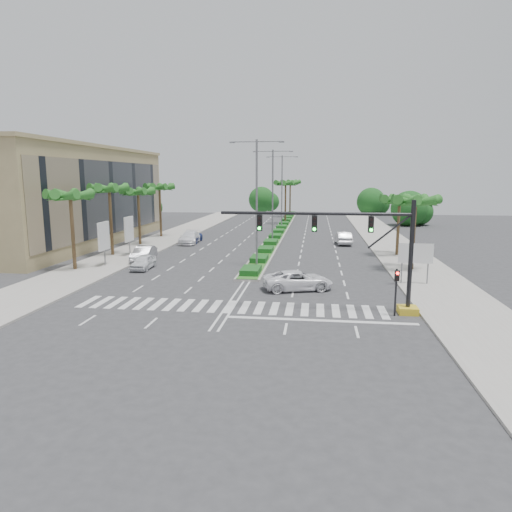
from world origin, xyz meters
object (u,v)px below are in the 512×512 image
(car_parked_a, at_px, (143,262))
(car_parked_d, at_px, (190,237))
(car_parked_b, at_px, (144,254))
(car_parked_c, at_px, (191,237))
(car_right, at_px, (343,238))
(car_crossing, at_px, (298,280))

(car_parked_a, xyz_separation_m, car_parked_d, (-0.24, 16.91, 0.11))
(car_parked_b, height_order, car_parked_c, car_parked_b)
(car_parked_d, bearing_deg, car_right, 1.49)
(car_parked_a, bearing_deg, car_parked_b, 108.73)
(car_parked_a, relative_size, car_parked_c, 0.82)
(car_crossing, distance_m, car_right, 25.39)
(car_parked_a, distance_m, car_right, 27.15)
(car_parked_c, distance_m, car_crossing, 28.35)
(car_right, bearing_deg, car_parked_d, 1.19)
(car_parked_a, height_order, car_parked_d, car_parked_d)
(car_parked_c, bearing_deg, car_parked_a, -90.47)
(car_parked_a, xyz_separation_m, car_parked_b, (-1.36, 3.61, 0.11))
(car_parked_d, relative_size, car_crossing, 1.01)
(car_parked_d, bearing_deg, car_parked_b, -98.72)
(car_right, bearing_deg, car_parked_a, 39.58)
(car_parked_b, xyz_separation_m, car_parked_c, (1.02, 14.26, -0.12))
(car_parked_a, relative_size, car_parked_b, 0.83)
(car_parked_d, height_order, car_right, car_right)
(car_parked_a, height_order, car_parked_b, car_parked_b)
(car_parked_d, bearing_deg, car_crossing, -60.87)
(car_crossing, bearing_deg, car_parked_c, 14.94)
(car_parked_c, height_order, car_parked_d, car_parked_d)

